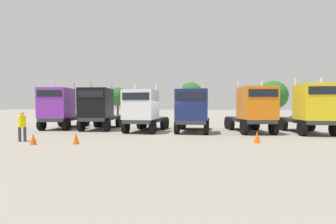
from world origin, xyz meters
The scene contains 14 objects.
ground centered at (0.00, 0.00, 0.00)m, with size 200.00×200.00×0.00m, color gray.
semi_truck_purple centered at (-10.20, 1.46, 1.93)m, with size 3.41×6.31×4.31m.
semi_truck_black centered at (-6.40, 1.47, 1.91)m, with size 3.24×6.31×4.24m.
semi_truck_white centered at (-2.05, 0.55, 1.77)m, with size 2.81×5.84×3.98m.
semi_truck_navy centered at (1.93, 0.85, 1.76)m, with size 2.57×5.82×4.00m.
semi_truck_orange centered at (6.66, 1.44, 1.89)m, with size 3.61×6.15×4.19m.
semi_truck_yellow centered at (10.82, 1.36, 1.93)m, with size 2.95×6.05×4.32m.
visitor_in_hivis centered at (-7.82, -5.61, 1.06)m, with size 0.53×0.53×1.82m.
traffic_cone_near centered at (-6.33, -6.52, 0.31)m, with size 0.36×0.36×0.63m, color #F2590C.
traffic_cone_mid centered at (-4.13, -5.90, 0.32)m, with size 0.36×0.36×0.65m, color #F2590C.
traffic_cone_far centered at (5.99, -3.70, 0.35)m, with size 0.36×0.36×0.69m, color #F2590C.
oak_far_left centered at (-12.40, 20.58, 3.65)m, with size 3.23×3.23×5.28m.
oak_far_centre centered at (0.32, 19.05, 4.00)m, with size 3.58×3.58×5.81m.
oak_far_right centered at (11.93, 17.01, 3.59)m, with size 3.99×3.99×5.60m.
Camera 1 is at (3.31, -18.00, 2.19)m, focal length 25.25 mm.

